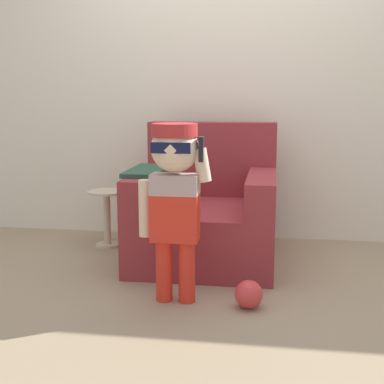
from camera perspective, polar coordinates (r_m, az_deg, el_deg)
ground_plane at (r=3.65m, az=2.43°, el=-7.86°), size 10.00×10.00×0.00m
wall_back at (r=4.29m, az=3.79°, el=12.44°), size 10.00×0.05×2.60m
armchair at (r=3.74m, az=1.52°, el=-2.23°), size 0.97×1.01×0.94m
person_child at (r=2.88m, az=-1.87°, el=0.78°), size 0.40×0.30×0.99m
side_table at (r=4.10m, az=-9.05°, el=-2.19°), size 0.28×0.28×0.43m
toy_ball at (r=2.95m, az=6.06°, el=-10.80°), size 0.15×0.15×0.15m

